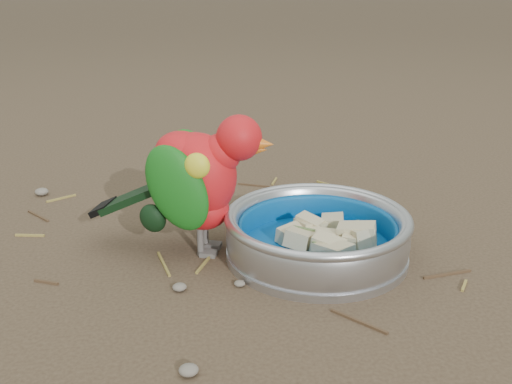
{
  "coord_description": "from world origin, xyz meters",
  "views": [
    {
      "loc": [
        -0.03,
        -0.63,
        0.34
      ],
      "look_at": [
        0.04,
        0.07,
        0.08
      ],
      "focal_mm": 40.0,
      "sensor_mm": 36.0,
      "label": 1
    }
  ],
  "objects": [
    {
      "name": "ground",
      "position": [
        0.0,
        0.0,
        0.0
      ],
      "size": [
        60.0,
        60.0,
        0.0
      ],
      "primitive_type": "plane",
      "color": "#483828"
    },
    {
      "name": "food_bowl",
      "position": [
        0.12,
        0.03,
        0.01
      ],
      "size": [
        0.24,
        0.24,
        0.02
      ],
      "primitive_type": "cylinder",
      "color": "#B2B2BA",
      "rests_on": "ground"
    },
    {
      "name": "bowl_wall",
      "position": [
        0.12,
        0.03,
        0.04
      ],
      "size": [
        0.24,
        0.24,
        0.04
      ],
      "primitive_type": null,
      "color": "#B2B2BA",
      "rests_on": "food_bowl"
    },
    {
      "name": "fruit_wedges",
      "position": [
        0.12,
        0.03,
        0.03
      ],
      "size": [
        0.14,
        0.14,
        0.03
      ],
      "primitive_type": null,
      "color": "#C2B489",
      "rests_on": "food_bowl"
    },
    {
      "name": "lory_parrot",
      "position": [
        -0.04,
        0.07,
        0.09
      ],
      "size": [
        0.24,
        0.17,
        0.18
      ],
      "primitive_type": null,
      "rotation": [
        0.0,
        0.0,
        -1.86
      ],
      "color": "red",
      "rests_on": "ground"
    },
    {
      "name": "ground_debris",
      "position": [
        -0.01,
        0.05,
        0.0
      ],
      "size": [
        0.9,
        0.8,
        0.01
      ],
      "primitive_type": null,
      "color": "olive",
      "rests_on": "ground"
    }
  ]
}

